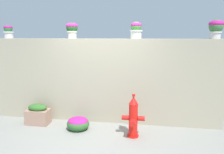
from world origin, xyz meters
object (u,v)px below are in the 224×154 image
at_px(potted_plant_2, 136,29).
at_px(flower_bush_left, 78,123).
at_px(potted_plant_1, 72,29).
at_px(planter_box, 38,114).
at_px(fire_hydrant, 133,118).
at_px(potted_plant_0, 8,31).
at_px(potted_plant_3, 216,27).

height_order(potted_plant_2, flower_bush_left, potted_plant_2).
height_order(potted_plant_1, potted_plant_2, potted_plant_1).
height_order(potted_plant_2, planter_box, potted_plant_2).
relative_size(fire_hydrant, flower_bush_left, 1.82).
xyz_separation_m(potted_plant_0, flower_bush_left, (2.00, -0.66, -2.10)).
distance_m(potted_plant_0, potted_plant_2, 3.26).
relative_size(potted_plant_0, flower_bush_left, 0.66).
bearing_deg(flower_bush_left, potted_plant_2, 27.58).
bearing_deg(potted_plant_3, fire_hydrant, -156.01).
distance_m(potted_plant_0, fire_hydrant, 3.84).
height_order(potted_plant_0, flower_bush_left, potted_plant_0).
bearing_deg(potted_plant_0, potted_plant_2, 0.06).
distance_m(potted_plant_2, fire_hydrant, 2.03).
relative_size(potted_plant_3, planter_box, 0.76).
height_order(potted_plant_0, potted_plant_3, potted_plant_3).
bearing_deg(fire_hydrant, potted_plant_3, 23.99).
xyz_separation_m(potted_plant_0, potted_plant_3, (5.00, -0.03, 0.07)).
xyz_separation_m(potted_plant_1, planter_box, (-0.78, -0.48, -2.07)).
bearing_deg(potted_plant_2, potted_plant_1, -179.46).
bearing_deg(potted_plant_3, flower_bush_left, -168.20).
distance_m(potted_plant_2, planter_box, 3.14).
distance_m(potted_plant_0, potted_plant_1, 1.71).
relative_size(fire_hydrant, planter_box, 1.72).
relative_size(potted_plant_1, flower_bush_left, 0.75).
height_order(potted_plant_0, planter_box, potted_plant_0).
bearing_deg(fire_hydrant, potted_plant_2, 90.90).
xyz_separation_m(potted_plant_1, potted_plant_2, (1.55, 0.01, -0.02)).
distance_m(potted_plant_0, potted_plant_3, 5.00).
bearing_deg(fire_hydrant, potted_plant_0, 166.29).
height_order(potted_plant_1, flower_bush_left, potted_plant_1).
bearing_deg(potted_plant_3, potted_plant_0, 179.67).
bearing_deg(potted_plant_0, fire_hydrant, -13.71).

